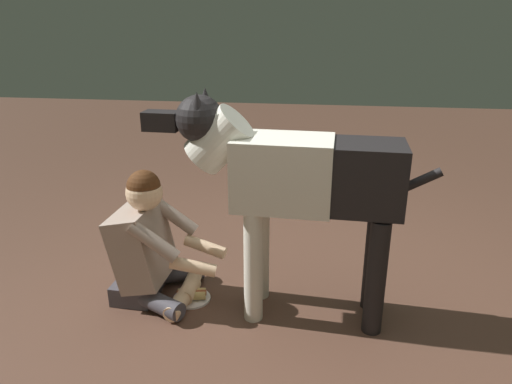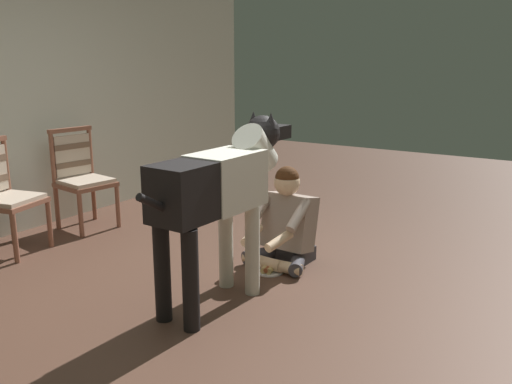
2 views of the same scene
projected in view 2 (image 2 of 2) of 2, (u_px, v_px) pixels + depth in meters
name	position (u px, v px, depth m)	size (l,w,h in m)	color
ground_plane	(222.00, 301.00, 3.82)	(13.62, 13.62, 0.00)	brown
dining_chair_left_of_pair	(1.00, 191.00, 4.68)	(0.55, 0.55, 0.98)	#8E5641
dining_chair_right_of_pair	(80.00, 173.00, 5.38)	(0.52, 0.52, 0.98)	#8E5641
person_sitting_on_floor	(286.00, 225.00, 4.45)	(0.67, 0.58, 0.81)	#423F47
large_dog	(220.00, 187.00, 3.66)	(1.56, 0.37, 1.27)	silver
hot_dog_on_plate	(269.00, 269.00, 4.33)	(0.23, 0.23, 0.06)	white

